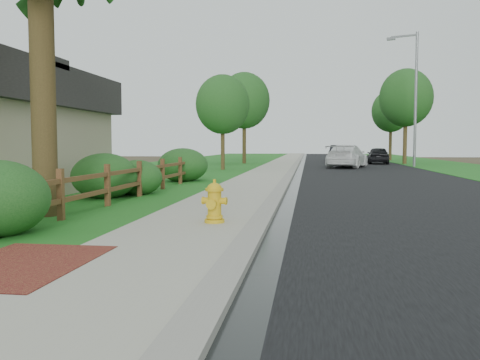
# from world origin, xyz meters

# --- Properties ---
(ground) EXTENTS (120.00, 120.00, 0.00)m
(ground) POSITION_xyz_m (0.00, 0.00, 0.00)
(ground) COLOR #3C2D21
(road) EXTENTS (8.00, 90.00, 0.02)m
(road) POSITION_xyz_m (4.60, 35.00, 0.01)
(road) COLOR black
(road) RESTS_ON ground
(curb) EXTENTS (0.40, 90.00, 0.12)m
(curb) POSITION_xyz_m (0.40, 35.00, 0.06)
(curb) COLOR gray
(curb) RESTS_ON ground
(wet_gutter) EXTENTS (0.50, 90.00, 0.00)m
(wet_gutter) POSITION_xyz_m (0.75, 35.00, 0.02)
(wet_gutter) COLOR black
(wet_gutter) RESTS_ON road
(sidewalk) EXTENTS (2.20, 90.00, 0.10)m
(sidewalk) POSITION_xyz_m (-0.90, 35.00, 0.05)
(sidewalk) COLOR #A4A28F
(sidewalk) RESTS_ON ground
(grass_strip) EXTENTS (1.60, 90.00, 0.06)m
(grass_strip) POSITION_xyz_m (-2.80, 35.00, 0.03)
(grass_strip) COLOR #1E5E1B
(grass_strip) RESTS_ON ground
(lawn_near) EXTENTS (9.00, 90.00, 0.04)m
(lawn_near) POSITION_xyz_m (-8.00, 35.00, 0.02)
(lawn_near) COLOR #1E5E1B
(lawn_near) RESTS_ON ground
(verge_far) EXTENTS (6.00, 90.00, 0.04)m
(verge_far) POSITION_xyz_m (11.50, 35.00, 0.02)
(verge_far) COLOR #1E5E1B
(verge_far) RESTS_ON ground
(brick_patch) EXTENTS (1.60, 2.40, 0.11)m
(brick_patch) POSITION_xyz_m (-2.20, -1.00, 0.06)
(brick_patch) COLOR maroon
(brick_patch) RESTS_ON ground
(ranch_fence) EXTENTS (0.12, 16.92, 1.10)m
(ranch_fence) POSITION_xyz_m (-3.60, 6.40, 0.62)
(ranch_fence) COLOR #542A1C
(ranch_fence) RESTS_ON ground
(fire_hydrant) EXTENTS (0.54, 0.43, 0.83)m
(fire_hydrant) POSITION_xyz_m (-0.43, 2.65, 0.48)
(fire_hydrant) COLOR gold
(fire_hydrant) RESTS_ON sidewalk
(white_suv) EXTENTS (3.44, 5.68, 1.54)m
(white_suv) POSITION_xyz_m (3.93, 28.43, 0.79)
(white_suv) COLOR white
(white_suv) RESTS_ON road
(dark_car_mid) EXTENTS (1.87, 4.12, 1.37)m
(dark_car_mid) POSITION_xyz_m (6.92, 35.64, 0.71)
(dark_car_mid) COLOR black
(dark_car_mid) RESTS_ON road
(dark_car_far) EXTENTS (2.14, 4.78, 1.52)m
(dark_car_far) POSITION_xyz_m (4.11, 40.69, 0.78)
(dark_car_far) COLOR black
(dark_car_far) RESTS_ON road
(streetlight) EXTENTS (2.08, 0.93, 9.37)m
(streetlight) POSITION_xyz_m (8.53, 30.28, 5.31)
(streetlight) COLOR gray
(streetlight) RESTS_ON ground
(boulder) EXTENTS (1.16, 0.98, 0.67)m
(boulder) POSITION_xyz_m (-3.90, 8.60, 0.33)
(boulder) COLOR brown
(boulder) RESTS_ON ground
(shrub_b) EXTENTS (1.97, 1.97, 1.33)m
(shrub_b) POSITION_xyz_m (-4.55, 7.29, 0.67)
(shrub_b) COLOR #194719
(shrub_b) RESTS_ON ground
(shrub_c) EXTENTS (2.03, 2.03, 1.11)m
(shrub_c) POSITION_xyz_m (-3.90, 8.27, 0.56)
(shrub_c) COLOR #194719
(shrub_c) RESTS_ON ground
(shrub_d) EXTENTS (2.76, 2.76, 1.43)m
(shrub_d) POSITION_xyz_m (-3.90, 14.00, 0.72)
(shrub_d) COLOR #194719
(shrub_d) RESTS_ON ground
(tree_near_left) EXTENTS (3.30, 3.30, 5.85)m
(tree_near_left) POSITION_xyz_m (-3.90, 24.01, 4.02)
(tree_near_left) COLOR #3C2E18
(tree_near_left) RESTS_ON ground
(tree_mid_left) EXTENTS (4.17, 4.17, 7.45)m
(tree_mid_left) POSITION_xyz_m (-3.90, 34.47, 5.14)
(tree_mid_left) COLOR #3C2E18
(tree_mid_left) RESTS_ON ground
(tree_mid_right) EXTENTS (4.21, 4.21, 7.63)m
(tree_mid_right) POSITION_xyz_m (9.00, 35.50, 5.30)
(tree_mid_right) COLOR #3C2E18
(tree_mid_right) RESTS_ON ground
(tree_far_right) EXTENTS (3.75, 3.75, 6.92)m
(tree_far_right) POSITION_xyz_m (9.29, 44.78, 4.84)
(tree_far_right) COLOR #3C2E18
(tree_far_right) RESTS_ON ground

